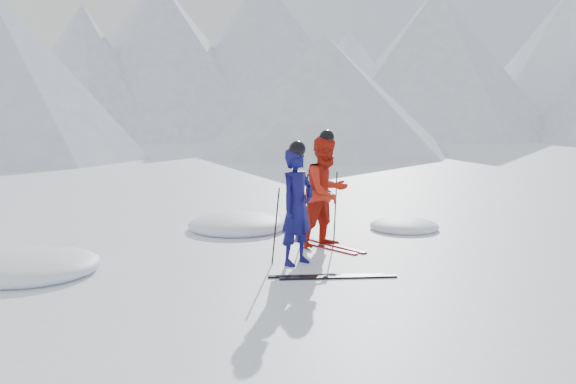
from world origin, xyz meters
TOP-DOWN VIEW (x-y plane):
  - ground at (0.00, 0.00)m, footprint 160.00×160.00m
  - mountain_range at (5.71, 35.31)m, footprint 106.15×62.94m
  - skier_blue at (-1.66, 0.18)m, footprint 0.77×0.63m
  - skier_red at (-0.57, 1.00)m, footprint 1.05×0.88m
  - pole_blue_left at (-1.96, 0.33)m, footprint 0.12×0.09m
  - pole_blue_right at (-1.41, 0.43)m, footprint 0.12×0.07m
  - pole_red_left at (-0.87, 1.25)m, footprint 0.13×0.10m
  - pole_red_right at (-0.27, 1.15)m, footprint 0.13×0.09m
  - ski_worn_left at (-0.69, 1.00)m, footprint 0.42×1.68m
  - ski_worn_right at (-0.45, 1.00)m, footprint 0.31×1.70m
  - ski_loose_a at (-1.69, -0.69)m, footprint 1.55×0.86m
  - ski_loose_b at (-1.59, -0.84)m, footprint 1.58×0.81m
  - snow_lumps at (-2.57, 2.33)m, footprint 8.71×3.50m

SIDE VIEW (x-z plane):
  - ground at x=0.00m, z-range 0.00..0.00m
  - snow_lumps at x=-2.57m, z-range -0.22..0.22m
  - ski_worn_left at x=-0.69m, z-range 0.00..0.03m
  - ski_worn_right at x=-0.45m, z-range 0.00..0.03m
  - ski_loose_a at x=-1.69m, z-range 0.00..0.03m
  - ski_loose_b at x=-1.59m, z-range 0.00..0.03m
  - pole_blue_left at x=-1.96m, z-range 0.00..1.21m
  - pole_blue_right at x=-1.41m, z-range 0.00..1.21m
  - pole_red_left at x=-0.87m, z-range 0.00..1.30m
  - pole_red_right at x=-0.27m, z-range 0.00..1.30m
  - skier_blue at x=-1.66m, z-range 0.00..1.82m
  - skier_red at x=-0.57m, z-range 0.00..1.95m
  - mountain_range at x=5.71m, z-range -1.04..14.49m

